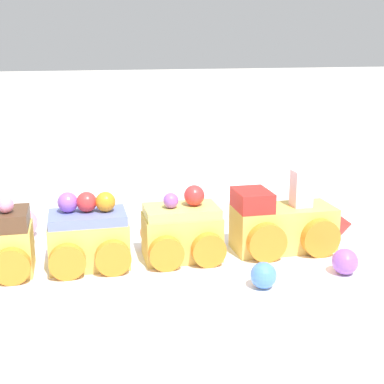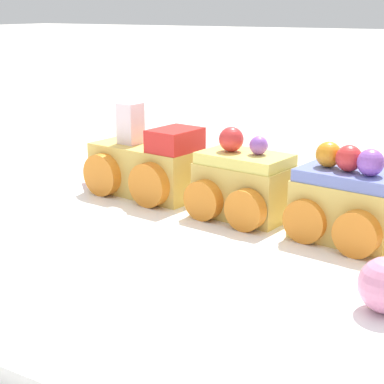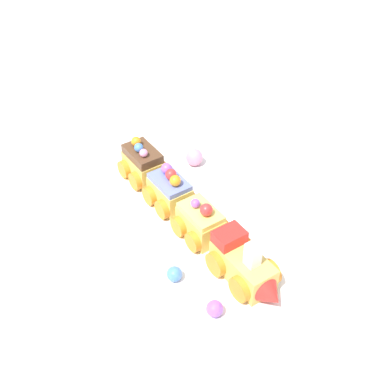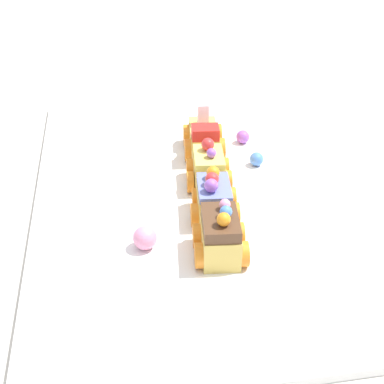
{
  "view_description": "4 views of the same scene",
  "coord_description": "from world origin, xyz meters",
  "px_view_note": "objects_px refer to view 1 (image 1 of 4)",
  "views": [
    {
      "loc": [
        -0.14,
        -0.5,
        0.21
      ],
      "look_at": [
        0.02,
        -0.03,
        0.08
      ],
      "focal_mm": 50.0,
      "sensor_mm": 36.0,
      "label": 1
    },
    {
      "loc": [
        -0.21,
        0.42,
        0.18
      ],
      "look_at": [
        0.05,
        -0.01,
        0.03
      ],
      "focal_mm": 60.0,
      "sensor_mm": 36.0,
      "label": 2
    },
    {
      "loc": [
        0.46,
        -0.43,
        0.61
      ],
      "look_at": [
        -0.02,
        -0.02,
        0.07
      ],
      "focal_mm": 50.0,
      "sensor_mm": 36.0,
      "label": 3
    },
    {
      "loc": [
        -0.69,
        0.11,
        0.45
      ],
      "look_at": [
        -0.05,
        0.0,
        0.04
      ],
      "focal_mm": 50.0,
      "sensor_mm": 36.0,
      "label": 4
    }
  ],
  "objects_px": {
    "cake_car_blueberry": "(89,238)",
    "cake_train_locomotive": "(289,225)",
    "gumball_blue": "(263,275)",
    "gumball_pink": "(23,223)",
    "cake_car_lemon": "(182,232)",
    "gumball_purple": "(345,262)"
  },
  "relations": [
    {
      "from": "cake_car_blueberry",
      "to": "cake_train_locomotive",
      "type": "bearing_deg",
      "value": -0.08
    },
    {
      "from": "cake_train_locomotive",
      "to": "cake_car_blueberry",
      "type": "relative_size",
      "value": 1.66
    },
    {
      "from": "cake_car_blueberry",
      "to": "gumball_blue",
      "type": "xyz_separation_m",
      "value": [
        0.13,
        -0.1,
        -0.02
      ]
    },
    {
      "from": "gumball_pink",
      "to": "gumball_blue",
      "type": "xyz_separation_m",
      "value": [
        0.19,
        -0.2,
        -0.0
      ]
    },
    {
      "from": "cake_train_locomotive",
      "to": "cake_car_lemon",
      "type": "bearing_deg",
      "value": -179.99
    },
    {
      "from": "cake_car_lemon",
      "to": "gumball_blue",
      "type": "distance_m",
      "value": 0.1
    },
    {
      "from": "cake_car_blueberry",
      "to": "gumball_blue",
      "type": "bearing_deg",
      "value": -30.42
    },
    {
      "from": "cake_car_lemon",
      "to": "cake_car_blueberry",
      "type": "height_order",
      "value": "cake_car_lemon"
    },
    {
      "from": "cake_car_lemon",
      "to": "gumball_pink",
      "type": "relative_size",
      "value": 2.49
    },
    {
      "from": "cake_train_locomotive",
      "to": "gumball_blue",
      "type": "height_order",
      "value": "cake_train_locomotive"
    },
    {
      "from": "cake_car_lemon",
      "to": "gumball_purple",
      "type": "distance_m",
      "value": 0.16
    },
    {
      "from": "cake_car_lemon",
      "to": "cake_train_locomotive",
      "type": "bearing_deg",
      "value": 0.01
    },
    {
      "from": "cake_train_locomotive",
      "to": "cake_car_blueberry",
      "type": "height_order",
      "value": "cake_train_locomotive"
    },
    {
      "from": "gumball_pink",
      "to": "gumball_purple",
      "type": "xyz_separation_m",
      "value": [
        0.27,
        -0.2,
        -0.0
      ]
    },
    {
      "from": "cake_train_locomotive",
      "to": "gumball_pink",
      "type": "xyz_separation_m",
      "value": [
        -0.26,
        0.12,
        -0.01
      ]
    },
    {
      "from": "cake_train_locomotive",
      "to": "gumball_pink",
      "type": "bearing_deg",
      "value": 160.46
    },
    {
      "from": "gumball_pink",
      "to": "cake_car_blueberry",
      "type": "bearing_deg",
      "value": -60.86
    },
    {
      "from": "cake_train_locomotive",
      "to": "cake_car_lemon",
      "type": "xyz_separation_m",
      "value": [
        -0.11,
        0.01,
        0.0
      ]
    },
    {
      "from": "cake_train_locomotive",
      "to": "gumball_pink",
      "type": "distance_m",
      "value": 0.29
    },
    {
      "from": "cake_train_locomotive",
      "to": "gumball_blue",
      "type": "relative_size",
      "value": 5.72
    },
    {
      "from": "cake_train_locomotive",
      "to": "cake_car_lemon",
      "type": "distance_m",
      "value": 0.11
    },
    {
      "from": "cake_car_blueberry",
      "to": "gumball_pink",
      "type": "relative_size",
      "value": 2.49
    }
  ]
}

